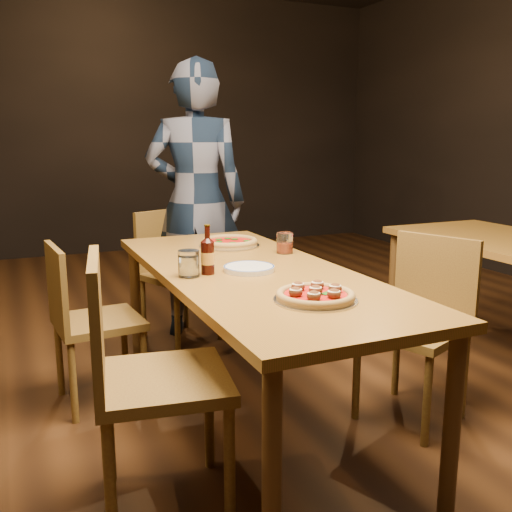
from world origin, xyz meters
name	(u,v)px	position (x,y,z in m)	size (l,w,h in m)	color
ground	(252,422)	(0.00, 0.00, 0.00)	(9.00, 9.00, 0.00)	black
room_shell	(251,8)	(0.00, 0.00, 1.86)	(9.00, 9.00, 9.00)	black
table_main	(252,284)	(0.00, 0.00, 0.68)	(0.80, 2.00, 0.75)	brown
chair_main_nw	(163,378)	(-0.53, -0.44, 0.49)	(0.46, 0.46, 0.99)	#583717
chair_main_sw	(98,320)	(-0.62, 0.52, 0.43)	(0.40, 0.40, 0.87)	#583717
chair_main_e	(413,328)	(0.71, -0.27, 0.46)	(0.43, 0.43, 0.91)	#583717
chair_end	(181,275)	(0.02, 1.23, 0.45)	(0.42, 0.42, 0.90)	#583717
pizza_meatball	(316,295)	(0.01, -0.56, 0.77)	(0.31, 0.31, 0.06)	#B7B7BF
pizza_margherita	(230,242)	(0.11, 0.56, 0.77)	(0.33, 0.33, 0.04)	#B7B7BF
plate_stack	(249,268)	(-0.02, -0.03, 0.76)	(0.23, 0.23, 0.02)	white
beer_bottle	(208,257)	(-0.21, -0.01, 0.83)	(0.06, 0.06, 0.21)	black
water_glass	(189,264)	(-0.30, -0.02, 0.81)	(0.09, 0.09, 0.11)	white
amber_glass	(285,243)	(0.30, 0.27, 0.80)	(0.08, 0.08, 0.11)	#9F3412
diner	(196,202)	(0.17, 1.33, 0.91)	(0.67, 0.44, 1.83)	black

